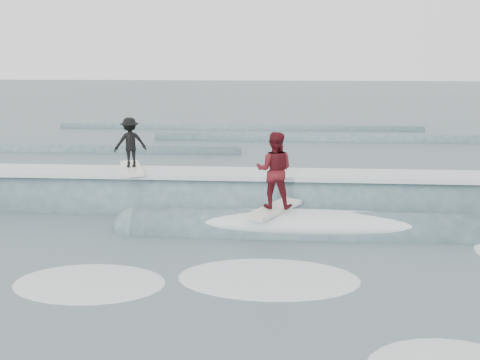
{
  "coord_description": "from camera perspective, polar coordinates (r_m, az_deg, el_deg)",
  "views": [
    {
      "loc": [
        1.0,
        -10.12,
        4.56
      ],
      "look_at": [
        0.0,
        4.28,
        1.1
      ],
      "focal_mm": 40.0,
      "sensor_mm": 36.0,
      "label": 1
    }
  ],
  "objects": [
    {
      "name": "ground",
      "position": [
        11.14,
        -1.55,
        -10.68
      ],
      "size": [
        160.0,
        160.0,
        0.0
      ],
      "primitive_type": "plane",
      "color": "#40545D",
      "rests_on": "ground"
    },
    {
      "name": "breaking_wave",
      "position": [
        15.67,
        1.37,
        -3.27
      ],
      "size": [
        21.95,
        3.83,
        2.1
      ],
      "color": "#395460",
      "rests_on": "ground"
    },
    {
      "name": "surfer_black",
      "position": [
        16.22,
        -11.62,
        3.62
      ],
      "size": [
        1.2,
        2.07,
        1.58
      ],
      "color": "silver",
      "rests_on": "ground"
    },
    {
      "name": "surfer_red",
      "position": [
        13.53,
        3.69,
        0.75
      ],
      "size": [
        1.49,
        2.0,
        2.05
      ],
      "color": "silver",
      "rests_on": "ground"
    },
    {
      "name": "whitewater",
      "position": [
        10.71,
        7.79,
        -11.84
      ],
      "size": [
        12.27,
        7.08,
        0.1
      ],
      "color": "white",
      "rests_on": "ground"
    },
    {
      "name": "far_swells",
      "position": [
        28.27,
        -1.73,
        4.19
      ],
      "size": [
        39.17,
        8.65,
        0.8
      ],
      "color": "#395460",
      "rests_on": "ground"
    }
  ]
}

